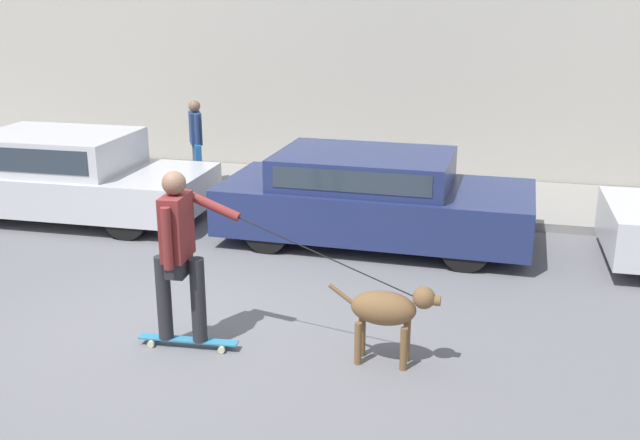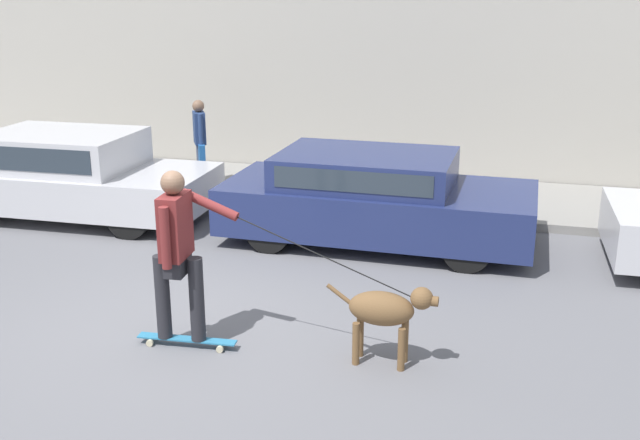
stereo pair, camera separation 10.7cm
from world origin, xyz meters
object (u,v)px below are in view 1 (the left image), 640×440
parked_car_0 (67,177)px  skateboarder (179,249)px  parked_car_1 (373,198)px  pedestrian_with_bag (196,139)px  dog (388,310)px

parked_car_0 → skateboarder: size_ratio=1.53×
parked_car_1 → skateboarder: size_ratio=1.52×
skateboarder → pedestrian_with_bag: skateboarder is taller
dog → pedestrian_with_bag: bearing=129.2°
dog → skateboarder: (-2.02, -0.17, 0.49)m
dog → skateboarder: bearing=-174.5°
pedestrian_with_bag → dog: bearing=98.8°
parked_car_0 → skateboarder: 5.16m
skateboarder → pedestrian_with_bag: bearing=107.4°
parked_car_0 → dog: size_ratio=4.05×
parked_car_0 → parked_car_1: 4.81m
parked_car_1 → pedestrian_with_bag: bearing=153.0°
parked_car_0 → parked_car_1: parked_car_0 is taller
parked_car_0 → pedestrian_with_bag: size_ratio=2.90×
parked_car_0 → pedestrian_with_bag: (1.39, 1.80, 0.31)m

